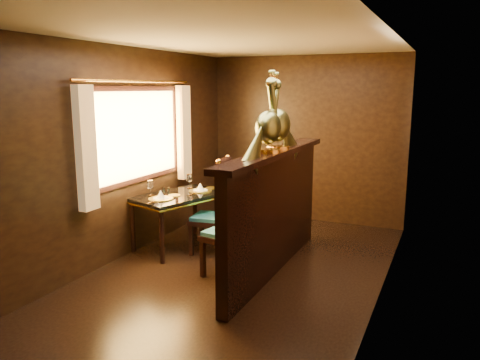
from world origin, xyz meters
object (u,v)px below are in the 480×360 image
(chair_right, at_px, (218,204))
(peacock_left, at_px, (268,113))
(chair_left, at_px, (236,217))
(peacock_right, at_px, (278,111))
(dining_table, at_px, (179,200))

(chair_right, distance_m, peacock_left, 1.48)
(chair_right, height_order, peacock_left, peacock_left)
(chair_left, height_order, peacock_left, peacock_left)
(peacock_left, xyz_separation_m, peacock_right, (0.00, 0.29, 0.01))
(chair_right, relative_size, peacock_left, 1.48)
(peacock_left, distance_m, peacock_right, 0.29)
(dining_table, height_order, peacock_left, peacock_left)
(dining_table, xyz_separation_m, chair_right, (0.55, -0.00, 0.01))
(dining_table, relative_size, peacock_left, 1.64)
(peacock_right, bearing_deg, chair_left, -125.56)
(chair_right, xyz_separation_m, peacock_right, (0.82, -0.18, 1.15))
(peacock_left, bearing_deg, peacock_right, 90.00)
(chair_left, height_order, peacock_right, peacock_right)
(dining_table, bearing_deg, chair_left, -11.31)
(chair_left, distance_m, chair_right, 0.80)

